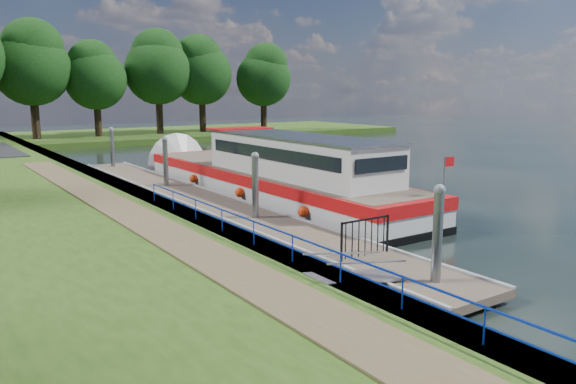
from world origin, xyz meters
TOP-DOWN VIEW (x-y plane):
  - ground at (0.00, 0.00)m, footprint 160.00×160.00m
  - bank_edge at (-2.55, 15.00)m, footprint 1.10×90.00m
  - far_bank at (12.00, 52.00)m, footprint 60.00×18.00m
  - footpath at (-4.40, 8.00)m, footprint 1.60×40.00m
  - blue_fence at (-2.75, 3.00)m, footprint 0.04×18.04m
  - pontoon at (0.00, 13.00)m, footprint 2.50×30.00m
  - mooring_piles at (0.00, 13.00)m, footprint 0.30×27.30m
  - gangway at (-1.85, 0.50)m, footprint 2.58×1.00m
  - gate_panel at (-0.00, 2.20)m, footprint 1.85×0.05m
  - barge at (3.60, 13.80)m, footprint 4.36×21.15m
  - horizon_trees at (-1.61, 48.68)m, footprint 54.38×10.03m

SIDE VIEW (x-z plane):
  - ground at x=0.00m, z-range 0.00..0.00m
  - pontoon at x=0.00m, z-range -0.10..0.46m
  - far_bank at x=12.00m, z-range 0.00..0.60m
  - bank_edge at x=-2.55m, z-range 0.00..0.78m
  - gangway at x=-1.85m, z-range 0.16..1.09m
  - footpath at x=-4.40m, z-range 0.78..0.83m
  - barge at x=3.60m, z-range -1.30..3.48m
  - gate_panel at x=0.00m, z-range 0.57..1.72m
  - mooring_piles at x=0.00m, z-range -0.50..3.05m
  - blue_fence at x=-2.75m, z-range 0.95..1.67m
  - horizon_trees at x=-1.61m, z-range 1.51..14.38m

